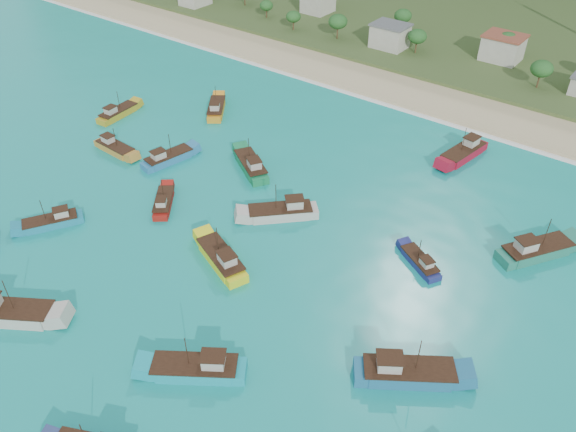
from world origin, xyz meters
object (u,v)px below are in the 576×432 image
Objects in this scene: boat_6 at (251,166)px; boat_29 at (52,222)px; boat_10 at (197,369)px; boat_9 at (9,313)px; boat_7 at (407,373)px; boat_19 at (118,113)px; boat_2 at (115,148)px; boat_4 at (222,259)px; boat_13 at (420,263)px; boat_26 at (282,213)px; boat_25 at (164,203)px; boat_27 at (168,159)px; boat_3 at (463,153)px; boat_18 at (216,109)px; boat_12 at (535,251)px.

boat_6 reaches higher than boat_29.
boat_9 is at bearing 73.79° from boat_10.
boat_7 is 88.15m from boat_19.
boat_2 is 0.87× the size of boat_6.
boat_4 is 1.03× the size of boat_6.
boat_7 is 21.65m from boat_13.
boat_2 is at bearing 49.31° from boat_26.
boat_25 is 0.79× the size of boat_27.
boat_9 reaches higher than boat_29.
boat_7 is (16.08, -54.31, 0.04)m from boat_3.
boat_4 reaches higher than boat_6.
boat_19 is (-16.10, -14.90, -0.06)m from boat_18.
boat_18 is at bearing 89.10° from boat_6.
boat_10 is at bearing 62.76° from boat_2.
boat_13 is 44.95m from boat_25.
boat_26 is 1.12× the size of boat_29.
boat_2 is 0.81× the size of boat_7.
boat_3 reaches higher than boat_13.
boat_3 is 85.01m from boat_9.
boat_19 is at bearing -174.55° from boat_18.
boat_7 is at bearing -87.15° from boat_6.
boat_18 is (-68.72, 38.90, -0.19)m from boat_7.
boat_13 is 24.69m from boat_26.
boat_6 is 47.73m from boat_10.
boat_12 is at bearing 0.19° from boat_19.
boat_12 is at bearing -15.46° from boat_13.
boat_27 is at bearing 94.64° from boat_25.
boat_29 is (-10.66, -15.28, 0.08)m from boat_25.
boat_19 is 0.96× the size of boat_27.
boat_6 is 1.10× the size of boat_18.
boat_27 is (-28.74, 15.60, -0.11)m from boat_4.
boat_26 reaches higher than boat_25.
boat_18 is at bearing 13.23° from boat_26.
boat_6 is at bearing 145.42° from boat_9.
boat_13 is at bearing 105.30° from boat_9.
boat_13 is 0.79× the size of boat_19.
boat_27 is 25.90m from boat_29.
boat_6 is 36.87m from boat_29.
boat_12 reaches higher than boat_2.
boat_18 is 47.91m from boat_29.
boat_19 is at bearing 33.08° from boat_3.
boat_6 is at bearing -152.88° from boat_7.
boat_2 is 0.86× the size of boat_10.
boat_25 is (-51.17, 6.76, -0.39)m from boat_7.
boat_9 is at bearing 114.17° from boat_26.
boat_7 is 63.85m from boat_27.
boat_7 is 1.18× the size of boat_18.
boat_13 is 63.37m from boat_18.
boat_9 is 44.03m from boat_26.
boat_26 is at bearing 96.42° from boat_2.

